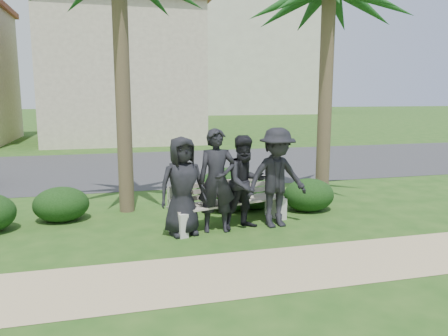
{
  "coord_description": "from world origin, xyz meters",
  "views": [
    {
      "loc": [
        -1.79,
        -7.44,
        2.5
      ],
      "look_at": [
        0.42,
        1.0,
        1.04
      ],
      "focal_mm": 35.0,
      "sensor_mm": 36.0,
      "label": 1
    }
  ],
  "objects": [
    {
      "name": "ground",
      "position": [
        0.0,
        0.0,
        0.0
      ],
      "size": [
        160.0,
        160.0,
        0.0
      ],
      "primitive_type": "plane",
      "color": "#1F4814",
      "rests_on": "ground"
    },
    {
      "name": "footpath",
      "position": [
        0.0,
        -1.8,
        0.0
      ],
      "size": [
        30.0,
        1.6,
        0.01
      ],
      "primitive_type": "cube",
      "color": "tan",
      "rests_on": "ground"
    },
    {
      "name": "asphalt_street",
      "position": [
        0.0,
        8.0,
        0.0
      ],
      "size": [
        160.0,
        8.0,
        0.01
      ],
      "primitive_type": "cube",
      "color": "#2D2D30",
      "rests_on": "ground"
    },
    {
      "name": "stucco_bldg_right",
      "position": [
        -1.0,
        18.0,
        3.66
      ],
      "size": [
        8.4,
        8.4,
        7.3
      ],
      "color": "tan",
      "rests_on": "ground"
    },
    {
      "name": "hotel_tower",
      "position": [
        14.0,
        55.0,
        13.41
      ],
      "size": [
        26.0,
        18.0,
        37.3
      ],
      "color": "beige",
      "rests_on": "ground"
    },
    {
      "name": "park_bench",
      "position": [
        0.4,
        0.49,
        0.38
      ],
      "size": [
        2.52,
        1.19,
        0.83
      ],
      "rotation": [
        0.0,
        0.0,
        0.28
      ],
      "color": "gray",
      "rests_on": "ground"
    },
    {
      "name": "man_a",
      "position": [
        -0.58,
        0.14,
        0.89
      ],
      "size": [
        0.97,
        0.74,
        1.79
      ],
      "primitive_type": "imported",
      "rotation": [
        0.0,
        0.0,
        0.21
      ],
      "color": "black",
      "rests_on": "ground"
    },
    {
      "name": "man_b",
      "position": [
        0.06,
        0.17,
        0.96
      ],
      "size": [
        0.75,
        0.54,
        1.91
      ],
      "primitive_type": "imported",
      "rotation": [
        0.0,
        0.0,
        -0.13
      ],
      "color": "black",
      "rests_on": "ground"
    },
    {
      "name": "man_c",
      "position": [
        0.62,
        0.2,
        0.89
      ],
      "size": [
        1.0,
        0.86,
        1.77
      ],
      "primitive_type": "imported",
      "rotation": [
        0.0,
        0.0,
        0.25
      ],
      "color": "black",
      "rests_on": "ground"
    },
    {
      "name": "man_d",
      "position": [
        1.24,
        0.18,
        0.95
      ],
      "size": [
        1.3,
        0.84,
        1.91
      ],
      "primitive_type": "imported",
      "rotation": [
        0.0,
        0.0,
        0.11
      ],
      "color": "black",
      "rests_on": "ground"
    },
    {
      "name": "hedge_b",
      "position": [
        -2.8,
        1.63,
        0.36
      ],
      "size": [
        1.09,
        0.9,
        0.71
      ],
      "primitive_type": "ellipsoid",
      "color": "black",
      "rests_on": "ground"
    },
    {
      "name": "hedge_d",
      "position": [
        0.72,
        1.64,
        0.48
      ],
      "size": [
        1.47,
        1.22,
        0.96
      ],
      "primitive_type": "ellipsoid",
      "color": "black",
      "rests_on": "ground"
    },
    {
      "name": "hedge_e",
      "position": [
        1.37,
        1.6,
        0.37
      ],
      "size": [
        1.15,
        0.95,
        0.75
      ],
      "primitive_type": "ellipsoid",
      "color": "black",
      "rests_on": "ground"
    },
    {
      "name": "hedge_f",
      "position": [
        2.37,
        1.11,
        0.36
      ],
      "size": [
        1.12,
        0.92,
        0.73
      ],
      "primitive_type": "ellipsoid",
      "color": "black",
      "rests_on": "ground"
    }
  ]
}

